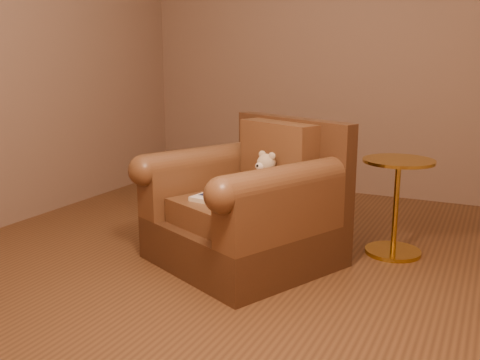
% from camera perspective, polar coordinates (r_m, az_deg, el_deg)
% --- Properties ---
extents(floor, '(4.00, 4.00, 0.00)m').
position_cam_1_polar(floor, '(3.48, 1.47, -8.36)').
color(floor, brown).
rests_on(floor, ground).
extents(armchair, '(1.28, 1.26, 0.89)m').
position_cam_1_polar(armchair, '(3.35, 0.94, -3.04)').
color(armchair, '#462A17').
rests_on(armchair, floor).
extents(teddy_bear, '(0.21, 0.24, 0.28)m').
position_cam_1_polar(teddy_bear, '(3.33, 2.51, 0.14)').
color(teddy_bear, tan).
rests_on(teddy_bear, armchair).
extents(guidebook, '(0.37, 0.25, 0.03)m').
position_cam_1_polar(guidebook, '(3.20, -1.92, -2.08)').
color(guidebook, beige).
rests_on(guidebook, armchair).
extents(side_table, '(0.45, 0.45, 0.63)m').
position_cam_1_polar(side_table, '(3.60, 16.30, -2.45)').
color(side_table, gold).
rests_on(side_table, floor).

